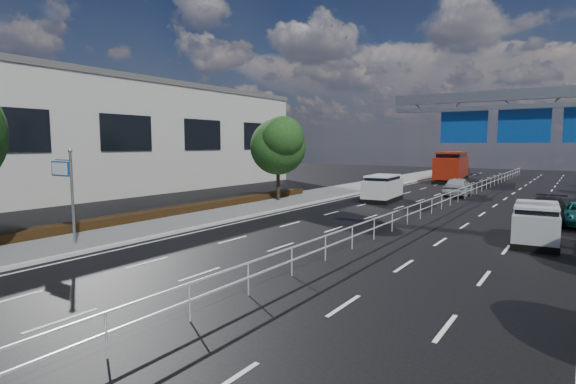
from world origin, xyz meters
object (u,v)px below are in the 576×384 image
Objects in this scene: overhead_gantry at (544,118)px; parked_car_dark at (547,210)px; near_car_dark at (462,169)px; silver_minivan at (536,224)px; toilet_sign at (66,180)px; white_minivan at (382,188)px; red_bus at (452,166)px; near_car_silver at (459,187)px.

parked_car_dark is (-0.24, 8.95, -4.88)m from overhead_gantry.
silver_minivan is at bearing 103.89° from near_car_dark.
toilet_sign is 0.87× the size of parked_car_dark.
overhead_gantry is 2.26× the size of silver_minivan.
silver_minivan is (14.17, -49.24, 0.17)m from near_car_dark.
overhead_gantry is 18.17m from white_minivan.
silver_minivan reaches higher than parked_car_dark.
toilet_sign is at bearing -108.34° from white_minivan.
red_bus is 2.84× the size of near_car_dark.
white_minivan is (5.72, 22.94, -1.92)m from toilet_sign.
white_minivan is at bearing 75.99° from toilet_sign.
parked_car_dark is (11.73, -3.94, -0.30)m from white_minivan.
parked_car_dark is (14.17, -42.43, 0.00)m from near_car_dark.
overhead_gantry reaches higher than white_minivan.
toilet_sign reaches higher than parked_car_dark.
toilet_sign reaches higher than near_car_silver.
red_bus is (-12.28, 36.29, -3.70)m from overhead_gantry.
toilet_sign is at bearing 84.78° from near_car_dark.
toilet_sign is 46.66m from red_bus.
overhead_gantry is at bearing 109.68° from near_car_silver.
near_car_silver is at bearing 126.24° from parked_car_dark.
red_bus is 2.56× the size of near_car_silver.
white_minivan is 1.02× the size of near_car_silver.
silver_minivan is at bearing 34.92° from toilet_sign.
near_car_silver is 13.40m from parked_car_dark.
near_car_silver is at bearing 71.71° from toilet_sign.
near_car_silver is 1.11× the size of near_car_dark.
parked_car_dark is (12.04, -27.34, -1.17)m from red_bus.
red_bus is at bearing 108.70° from overhead_gantry.
parked_car_dark is at bearing 91.54° from overhead_gantry.
white_minivan is at bearing 133.13° from silver_minivan.
silver_minivan is at bearing -77.49° from red_bus.
near_car_dark is (-14.41, 51.38, -4.88)m from overhead_gantry.
red_bus is 2.76× the size of silver_minivan.
overhead_gantry is 22.02m from near_car_silver.
white_minivan is 23.42m from red_bus.
near_car_silver reaches higher than near_car_dark.
red_bus is at bearing 86.43° from white_minivan.
overhead_gantry is 2.06× the size of white_minivan.
overhead_gantry is 53.58m from near_car_dark.
red_bus reaches higher than parked_car_dark.
near_car_dark is at bearing 91.09° from red_bus.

